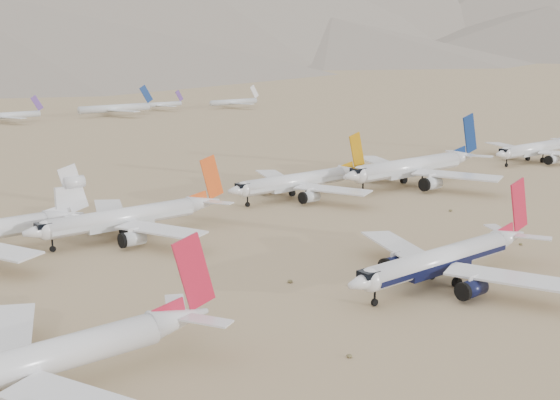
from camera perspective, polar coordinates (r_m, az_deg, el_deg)
name	(u,v)px	position (r m, az deg, el deg)	size (l,w,h in m)	color
ground	(457,269)	(141.32, 14.21, -5.47)	(7000.00, 7000.00, 0.00)	#88734F
main_airliner	(447,258)	(131.88, 13.42, -4.61)	(47.85, 46.73, 16.89)	white
second_airliner	(39,361)	(92.90, -19.01, -12.30)	(48.77, 47.67, 17.29)	white
row2_navy_widebody	(415,167)	(220.86, 10.91, 2.68)	(57.87, 56.59, 20.59)	white
row2_gold_tail	(301,181)	(199.18, 1.69, 1.55)	(47.76, 46.71, 17.00)	white
row2_orange_tail	(131,217)	(161.57, -12.01, -1.36)	(46.82, 45.81, 16.70)	white
row2_blue_far	(537,149)	(277.81, 20.15, 3.94)	(48.54, 47.45, 17.25)	white
foothills	(143,30)	(1339.84, -11.07, 13.40)	(4637.50, 1395.00, 155.00)	slate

